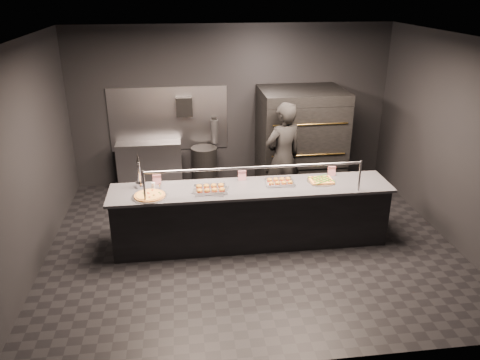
{
  "coord_description": "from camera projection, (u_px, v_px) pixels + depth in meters",
  "views": [
    {
      "loc": [
        -0.96,
        -6.14,
        3.65
      ],
      "look_at": [
        -0.14,
        0.2,
        0.95
      ],
      "focal_mm": 35.0,
      "sensor_mm": 36.0,
      "label": 1
    }
  ],
  "objects": [
    {
      "name": "towel_dispenser",
      "position": [
        184.0,
        107.0,
        8.62
      ],
      "size": [
        0.3,
        0.2,
        0.35
      ],
      "primitive_type": "cube",
      "color": "black",
      "rests_on": "room"
    },
    {
      "name": "round_pizza",
      "position": [
        150.0,
        196.0,
        6.47
      ],
      "size": [
        0.49,
        0.49,
        0.03
      ],
      "color": "silver",
      "rests_on": "service_counter"
    },
    {
      "name": "square_pizza",
      "position": [
        321.0,
        181.0,
        6.96
      ],
      "size": [
        0.42,
        0.42,
        0.05
      ],
      "color": "silver",
      "rests_on": "service_counter"
    },
    {
      "name": "beer_tap",
      "position": [
        140.0,
        178.0,
        6.72
      ],
      "size": [
        0.14,
        0.2,
        0.53
      ],
      "color": "silver",
      "rests_on": "service_counter"
    },
    {
      "name": "room",
      "position": [
        250.0,
        148.0,
        6.6
      ],
      "size": [
        6.04,
        6.0,
        3.0
      ],
      "color": "black",
      "rests_on": "ground"
    },
    {
      "name": "trash_bin",
      "position": [
        204.0,
        168.0,
        8.9
      ],
      "size": [
        0.49,
        0.49,
        0.81
      ],
      "primitive_type": "cylinder",
      "color": "black",
      "rests_on": "ground"
    },
    {
      "name": "pizza_oven",
      "position": [
        300.0,
        140.0,
        8.64
      ],
      "size": [
        1.5,
        1.23,
        1.91
      ],
      "color": "black",
      "rests_on": "ground"
    },
    {
      "name": "fire_extinguisher",
      "position": [
        214.0,
        131.0,
        8.88
      ],
      "size": [
        0.14,
        0.14,
        0.51
      ],
      "color": "#B2B2B7",
      "rests_on": "room"
    },
    {
      "name": "prep_shelf",
      "position": [
        150.0,
        165.0,
        8.9
      ],
      "size": [
        1.2,
        0.35,
        0.9
      ],
      "primitive_type": "cube",
      "color": "#99999E",
      "rests_on": "ground"
    },
    {
      "name": "slider_tray_b",
      "position": [
        280.0,
        182.0,
        6.89
      ],
      "size": [
        0.46,
        0.37,
        0.07
      ],
      "color": "silver",
      "rests_on": "service_counter"
    },
    {
      "name": "tent_cards",
      "position": [
        245.0,
        175.0,
        7.0
      ],
      "size": [
        2.77,
        0.04,
        0.15
      ],
      "color": "white",
      "rests_on": "service_counter"
    },
    {
      "name": "service_counter",
      "position": [
        251.0,
        215.0,
        6.96
      ],
      "size": [
        4.1,
        0.78,
        1.37
      ],
      "color": "black",
      "rests_on": "ground"
    },
    {
      "name": "condiment_jar",
      "position": [
        155.0,
        186.0,
        6.71
      ],
      "size": [
        0.14,
        0.06,
        0.09
      ],
      "color": "silver",
      "rests_on": "service_counter"
    },
    {
      "name": "slider_tray_a",
      "position": [
        210.0,
        189.0,
        6.65
      ],
      "size": [
        0.55,
        0.47,
        0.07
      ],
      "color": "silver",
      "rests_on": "service_counter"
    },
    {
      "name": "worker",
      "position": [
        283.0,
        158.0,
        7.83
      ],
      "size": [
        0.82,
        0.69,
        1.9
      ],
      "primitive_type": "imported",
      "rotation": [
        0.0,
        0.0,
        3.54
      ],
      "color": "black",
      "rests_on": "ground"
    }
  ]
}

